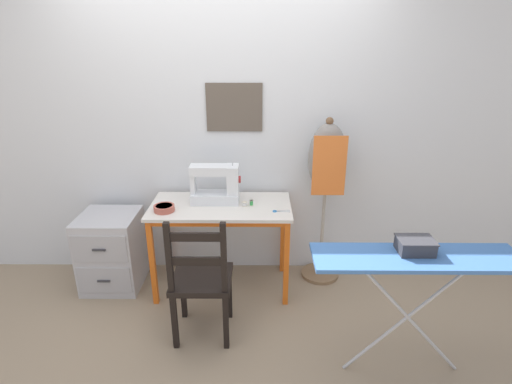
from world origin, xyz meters
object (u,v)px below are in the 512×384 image
fabric_bowl (164,208)px  storage_box (415,245)px  scissors (279,211)px  filing_cabinet (112,251)px  thread_spool_near_machine (245,204)px  ironing_board (416,263)px  wooden_chair (201,281)px  sewing_machine (218,185)px  dress_form (327,169)px  thread_spool_mid_table (251,203)px

fabric_bowl → storage_box: storage_box is taller
scissors → filing_cabinet: size_ratio=0.21×
thread_spool_near_machine → ironing_board: (1.01, -0.89, 0.01)m
wooden_chair → storage_box: size_ratio=4.55×
wooden_chair → ironing_board: 1.36m
sewing_machine → dress_form: dress_form is taller
sewing_machine → thread_spool_mid_table: sewing_machine is taller
scissors → wooden_chair: bearing=-138.5°
thread_spool_mid_table → sewing_machine: bearing=166.6°
scissors → dress_form: dress_form is taller
filing_cabinet → scissors: bearing=-6.3°
scissors → ironing_board: (0.75, -0.78, 0.02)m
thread_spool_near_machine → wooden_chair: (-0.27, -0.58, -0.32)m
fabric_bowl → sewing_machine: bearing=24.4°
filing_cabinet → storage_box: storage_box is taller
sewing_machine → thread_spool_near_machine: size_ratio=9.04×
fabric_bowl → wooden_chair: wooden_chair is taller
wooden_chair → filing_cabinet: bearing=143.2°
thread_spool_near_machine → storage_box: size_ratio=0.21×
scissors → wooden_chair: wooden_chair is taller
scissors → thread_spool_mid_table: bearing=150.3°
fabric_bowl → storage_box: size_ratio=0.76×
ironing_board → storage_box: bearing=95.4°
fabric_bowl → storage_box: (1.60, -0.74, 0.09)m
storage_box → wooden_chair: bearing=168.3°
fabric_bowl → thread_spool_near_machine: bearing=9.9°
thread_spool_mid_table → storage_box: bearing=-42.0°
thread_spool_near_machine → dress_form: dress_form is taller
dress_form → ironing_board: 1.14m
thread_spool_mid_table → dress_form: size_ratio=0.03×
dress_form → ironing_board: size_ratio=1.19×
sewing_machine → fabric_bowl: sewing_machine is taller
thread_spool_near_machine → wooden_chair: wooden_chair is taller
wooden_chair → thread_spool_mid_table: bearing=61.0°
filing_cabinet → ironing_board: size_ratio=0.53×
sewing_machine → dress_form: 0.87m
thread_spool_near_machine → dress_form: size_ratio=0.03×
fabric_bowl → dress_form: (1.25, 0.28, 0.22)m
fabric_bowl → filing_cabinet: bearing=163.6°
sewing_machine → fabric_bowl: bearing=-155.6°
dress_form → thread_spool_near_machine: bearing=-164.8°
sewing_machine → ironing_board: 1.55m
ironing_board → filing_cabinet: bearing=156.2°
fabric_bowl → ironing_board: bearing=-25.9°
storage_box → scissors: bearing=135.2°
sewing_machine → filing_cabinet: 1.06m
filing_cabinet → ironing_board: 2.35m
thread_spool_mid_table → ironing_board: bearing=-43.3°
storage_box → thread_spool_near_machine: bearing=139.9°
thread_spool_mid_table → dress_form: (0.60, 0.17, 0.23)m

